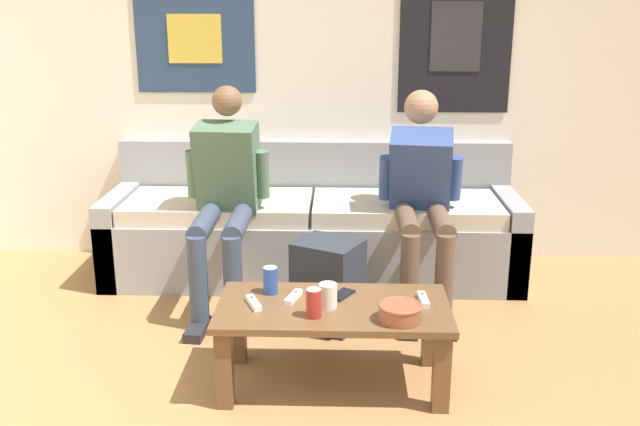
# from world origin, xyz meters

# --- Properties ---
(wall_back) EXTENTS (10.00, 0.07, 2.55)m
(wall_back) POSITION_xyz_m (0.00, 2.49, 1.28)
(wall_back) COLOR silver
(wall_back) RESTS_ON ground_plane
(couch) EXTENTS (2.49, 0.75, 0.79)m
(couch) POSITION_xyz_m (0.23, 2.11, 0.28)
(couch) COLOR gray
(couch) RESTS_ON ground_plane
(coffee_table) EXTENTS (1.01, 0.51, 0.38)m
(coffee_table) POSITION_xyz_m (0.38, 0.76, 0.31)
(coffee_table) COLOR brown
(coffee_table) RESTS_ON ground_plane
(person_seated_adult) EXTENTS (0.47, 0.86, 1.20)m
(person_seated_adult) POSITION_xyz_m (-0.23, 1.68, 0.64)
(person_seated_adult) COLOR #384256
(person_seated_adult) RESTS_ON ground_plane
(person_seated_teen) EXTENTS (0.47, 0.88, 1.17)m
(person_seated_teen) POSITION_xyz_m (0.86, 1.73, 0.64)
(person_seated_teen) COLOR brown
(person_seated_teen) RESTS_ON ground_plane
(backpack) EXTENTS (0.40, 0.39, 0.46)m
(backpack) POSITION_xyz_m (0.34, 1.35, 0.22)
(backpack) COLOR #282D38
(backpack) RESTS_ON ground_plane
(ceramic_bowl) EXTENTS (0.18, 0.18, 0.07)m
(ceramic_bowl) POSITION_xyz_m (0.66, 0.61, 0.42)
(ceramic_bowl) COLOR brown
(ceramic_bowl) RESTS_ON coffee_table
(pillar_candle) EXTENTS (0.08, 0.08, 0.12)m
(pillar_candle) POSITION_xyz_m (0.36, 0.73, 0.43)
(pillar_candle) COLOR silver
(pillar_candle) RESTS_ON coffee_table
(drink_can_blue) EXTENTS (0.07, 0.07, 0.12)m
(drink_can_blue) POSITION_xyz_m (0.10, 0.88, 0.44)
(drink_can_blue) COLOR #28479E
(drink_can_blue) RESTS_ON coffee_table
(drink_can_red) EXTENTS (0.07, 0.07, 0.12)m
(drink_can_red) POSITION_xyz_m (0.30, 0.64, 0.44)
(drink_can_red) COLOR maroon
(drink_can_red) RESTS_ON coffee_table
(game_controller_near_left) EXTENTS (0.09, 0.15, 0.03)m
(game_controller_near_left) POSITION_xyz_m (0.04, 0.74, 0.39)
(game_controller_near_left) COLOR white
(game_controller_near_left) RESTS_ON coffee_table
(game_controller_near_right) EXTENTS (0.04, 0.15, 0.03)m
(game_controller_near_right) POSITION_xyz_m (0.78, 0.80, 0.39)
(game_controller_near_right) COLOR white
(game_controller_near_right) RESTS_ON coffee_table
(game_controller_far_center) EXTENTS (0.08, 0.15, 0.03)m
(game_controller_far_center) POSITION_xyz_m (0.20, 0.81, 0.39)
(game_controller_far_center) COLOR white
(game_controller_far_center) RESTS_ON coffee_table
(cell_phone) EXTENTS (0.13, 0.15, 0.01)m
(cell_phone) POSITION_xyz_m (0.42, 0.86, 0.39)
(cell_phone) COLOR black
(cell_phone) RESTS_ON coffee_table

